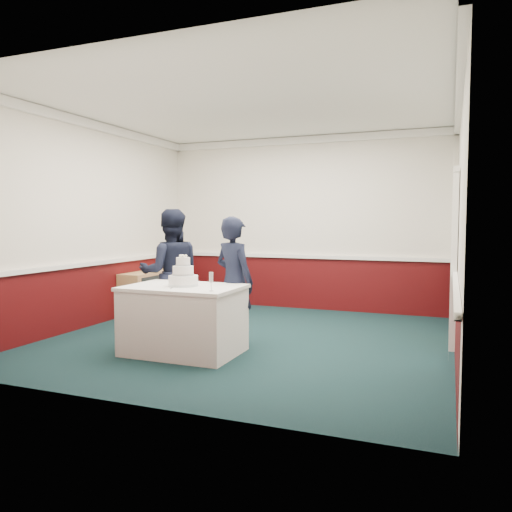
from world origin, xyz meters
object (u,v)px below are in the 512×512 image
(wedding_cake, at_px, (183,276))
(cake_knife, at_px, (172,288))
(sideboard, at_px, (149,292))
(person_man, at_px, (171,273))
(person_woman, at_px, (234,282))
(cake_table, at_px, (184,319))
(champagne_flute, at_px, (211,278))

(wedding_cake, distance_m, cake_knife, 0.23)
(wedding_cake, bearing_deg, sideboard, 131.82)
(wedding_cake, bearing_deg, cake_knife, -98.53)
(person_man, distance_m, person_woman, 1.03)
(wedding_cake, distance_m, person_woman, 0.68)
(wedding_cake, height_order, person_man, person_man)
(sideboard, height_order, cake_knife, cake_knife)
(sideboard, bearing_deg, cake_table, -48.18)
(champagne_flute, bearing_deg, cake_table, 150.75)
(cake_knife, bearing_deg, sideboard, 106.27)
(cake_knife, distance_m, person_man, 1.08)
(sideboard, distance_m, cake_table, 2.72)
(sideboard, bearing_deg, champagne_flute, -44.92)
(champagne_flute, distance_m, person_woman, 0.83)
(champagne_flute, xyz_separation_m, person_woman, (-0.09, 0.81, -0.13))
(sideboard, xyz_separation_m, champagne_flute, (2.32, -2.31, 0.58))
(cake_table, relative_size, champagne_flute, 6.44)
(sideboard, relative_size, cake_knife, 5.45)
(sideboard, relative_size, wedding_cake, 3.30)
(sideboard, bearing_deg, wedding_cake, -48.18)
(wedding_cake, bearing_deg, cake_table, -90.00)
(person_man, bearing_deg, person_woman, 137.06)
(wedding_cake, distance_m, champagne_flute, 0.57)
(wedding_cake, relative_size, champagne_flute, 1.78)
(sideboard, distance_m, person_woman, 2.72)
(cake_knife, xyz_separation_m, champagne_flute, (0.53, -0.08, 0.14))
(sideboard, height_order, person_man, person_man)
(wedding_cake, height_order, person_woman, person_woman)
(cake_table, distance_m, person_man, 1.04)
(cake_table, height_order, wedding_cake, wedding_cake)
(champagne_flute, distance_m, person_man, 1.49)
(cake_table, bearing_deg, sideboard, 131.82)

